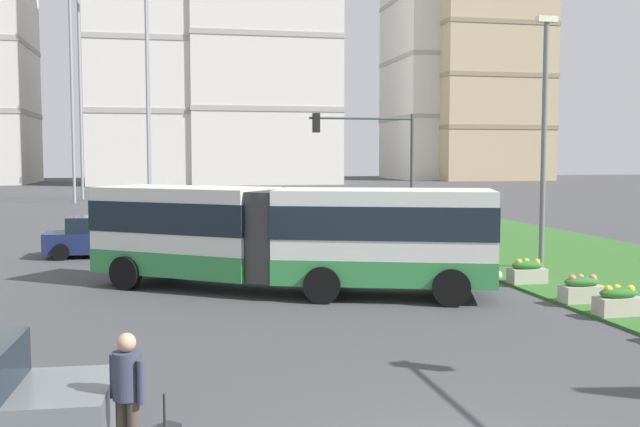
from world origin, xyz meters
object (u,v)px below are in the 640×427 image
(car_navy_sedan, at_px, (103,237))
(flower_planter_4, at_px, (527,272))
(apartment_tower_westcentre, at_px, (151,47))
(streetlight_median, at_px, (544,132))
(apartment_tower_eastcentre, at_px, (480,58))
(pedestrian_crossing, at_px, (127,391))
(apartment_tower_centre, at_px, (261,9))
(articulated_bus, at_px, (288,235))
(traffic_light_far_right, at_px, (377,154))
(flower_planter_2, at_px, (618,301))
(flower_planter_5, at_px, (479,256))
(apartment_tower_east, at_px, (453,34))
(flower_planter_3, at_px, (582,289))

(car_navy_sedan, bearing_deg, flower_planter_4, -35.39)
(apartment_tower_westcentre, bearing_deg, streetlight_median, -79.97)
(flower_planter_4, height_order, apartment_tower_eastcentre, apartment_tower_eastcentre)
(pedestrian_crossing, xyz_separation_m, apartment_tower_eastcentre, (51.40, 107.39, 19.03))
(streetlight_median, relative_size, apartment_tower_centre, 0.18)
(pedestrian_crossing, distance_m, apartment_tower_centre, 100.57)
(streetlight_median, bearing_deg, apartment_tower_eastcentre, 67.71)
(flower_planter_4, bearing_deg, articulated_bus, 176.59)
(traffic_light_far_right, bearing_deg, car_navy_sedan, -177.65)
(articulated_bus, xyz_separation_m, apartment_tower_centre, (9.85, 85.11, 22.86))
(flower_planter_2, height_order, flower_planter_4, same)
(articulated_bus, xyz_separation_m, streetlight_median, (9.19, 2.27, 3.09))
(flower_planter_2, relative_size, apartment_tower_westcentre, 0.03)
(articulated_bus, xyz_separation_m, flower_planter_5, (7.29, 3.17, -1.23))
(pedestrian_crossing, bearing_deg, flower_planter_2, 30.48)
(streetlight_median, height_order, apartment_tower_westcentre, apartment_tower_westcentre)
(flower_planter_5, relative_size, apartment_tower_centre, 0.02)
(apartment_tower_westcentre, bearing_deg, apartment_tower_eastcentre, 11.53)
(pedestrian_crossing, xyz_separation_m, flower_planter_2, (11.19, 6.59, -0.58))
(flower_planter_4, height_order, traffic_light_far_right, traffic_light_far_right)
(pedestrian_crossing, bearing_deg, articulated_bus, 71.55)
(car_navy_sedan, distance_m, flower_planter_2, 19.25)
(apartment_tower_westcentre, distance_m, apartment_tower_centre, 16.32)
(flower_planter_5, xyz_separation_m, apartment_tower_centre, (2.56, 81.94, 24.09))
(flower_planter_5, xyz_separation_m, apartment_tower_eastcentre, (40.20, 92.52, 19.61))
(articulated_bus, xyz_separation_m, pedestrian_crossing, (-3.90, -11.70, -0.65))
(flower_planter_2, xyz_separation_m, apartment_tower_centre, (2.56, 90.22, 24.09))
(articulated_bus, bearing_deg, flower_planter_5, 23.48)
(flower_planter_5, distance_m, apartment_tower_centre, 85.45)
(flower_planter_4, xyz_separation_m, apartment_tower_east, (36.90, 99.89, 24.05))
(car_navy_sedan, bearing_deg, flower_planter_3, -43.27)
(flower_planter_3, height_order, flower_planter_5, same)
(flower_planter_3, bearing_deg, traffic_light_far_right, 98.67)
(car_navy_sedan, height_order, flower_planter_3, car_navy_sedan)
(streetlight_median, distance_m, apartment_tower_centre, 85.17)
(flower_planter_5, height_order, apartment_tower_eastcentre, apartment_tower_eastcentre)
(articulated_bus, xyz_separation_m, flower_planter_3, (7.29, -3.48, -1.23))
(flower_planter_5, distance_m, traffic_light_far_right, 7.42)
(flower_planter_4, distance_m, traffic_light_far_right, 10.62)
(articulated_bus, relative_size, flower_planter_5, 10.47)
(traffic_light_far_right, bearing_deg, flower_planter_2, -82.30)
(flower_planter_5, bearing_deg, articulated_bus, -156.52)
(car_navy_sedan, height_order, flower_planter_2, car_navy_sedan)
(car_navy_sedan, distance_m, apartment_tower_westcentre, 78.09)
(pedestrian_crossing, xyz_separation_m, flower_planter_3, (11.19, 8.22, -0.58))
(articulated_bus, relative_size, apartment_tower_east, 0.24)
(streetlight_median, bearing_deg, articulated_bus, -166.14)
(flower_planter_5, relative_size, apartment_tower_eastcentre, 0.03)
(flower_planter_3, bearing_deg, car_navy_sedan, 136.73)
(pedestrian_crossing, bearing_deg, traffic_light_far_right, 66.34)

